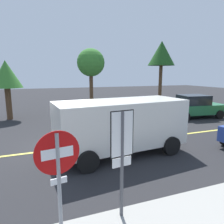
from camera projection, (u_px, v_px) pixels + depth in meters
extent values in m
plane|color=#262628|center=(66.00, 149.00, 9.01)|extent=(80.00, 80.00, 0.00)
cube|color=#E0D14C|center=(128.00, 141.00, 10.03)|extent=(28.00, 0.16, 0.01)
cylinder|color=gray|center=(60.00, 197.00, 3.53)|extent=(0.07, 0.07, 2.30)
cylinder|color=red|center=(57.00, 153.00, 3.38)|extent=(0.75, 0.14, 0.76)
cube|color=white|center=(57.00, 153.00, 3.38)|extent=(0.53, 0.11, 0.18)
cube|color=white|center=(59.00, 181.00, 3.47)|extent=(0.28, 0.07, 0.11)
cube|color=#4C4C51|center=(122.00, 169.00, 4.36)|extent=(0.06, 0.06, 2.50)
cube|color=white|center=(122.00, 134.00, 4.22)|extent=(0.50, 0.08, 0.95)
cube|color=black|center=(122.00, 134.00, 4.22)|extent=(0.54, 0.08, 0.99)
cube|color=white|center=(122.00, 162.00, 4.33)|extent=(0.45, 0.07, 0.20)
cube|color=silver|center=(121.00, 123.00, 8.27)|extent=(5.35, 2.44, 1.82)
cube|color=black|center=(163.00, 109.00, 9.07)|extent=(0.32, 1.85, 0.80)
cylinder|color=black|center=(143.00, 133.00, 10.07)|extent=(0.78, 0.33, 0.76)
cylinder|color=black|center=(171.00, 146.00, 8.29)|extent=(0.78, 0.33, 0.76)
cylinder|color=black|center=(72.00, 143.00, 8.59)|extent=(0.78, 0.33, 0.76)
cylinder|color=black|center=(88.00, 161.00, 6.81)|extent=(0.78, 0.33, 0.76)
cube|color=#236B3D|center=(195.00, 109.00, 15.39)|extent=(4.31, 2.34, 0.68)
cube|color=black|center=(193.00, 100.00, 15.22)|extent=(2.16, 1.87, 0.68)
cylinder|color=black|center=(203.00, 110.00, 16.66)|extent=(0.66, 0.29, 0.64)
cylinder|color=black|center=(220.00, 115.00, 14.88)|extent=(0.66, 0.29, 0.64)
cylinder|color=black|center=(172.00, 112.00, 16.02)|extent=(0.66, 0.29, 0.64)
cylinder|color=black|center=(185.00, 116.00, 14.24)|extent=(0.66, 0.29, 0.64)
cylinder|color=#513823|center=(160.00, 88.00, 18.73)|extent=(0.31, 0.31, 3.97)
cone|color=#1E4C1C|center=(162.00, 53.00, 18.17)|extent=(2.37, 2.37, 2.11)
cylinder|color=#513823|center=(9.00, 104.00, 14.67)|extent=(0.40, 0.40, 2.27)
cone|color=#387A2D|center=(6.00, 74.00, 14.29)|extent=(2.13, 2.13, 1.90)
cylinder|color=#513823|center=(91.00, 91.00, 17.45)|extent=(0.31, 0.31, 3.53)
sphere|color=#387A2D|center=(91.00, 63.00, 17.01)|extent=(2.29, 2.29, 2.29)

